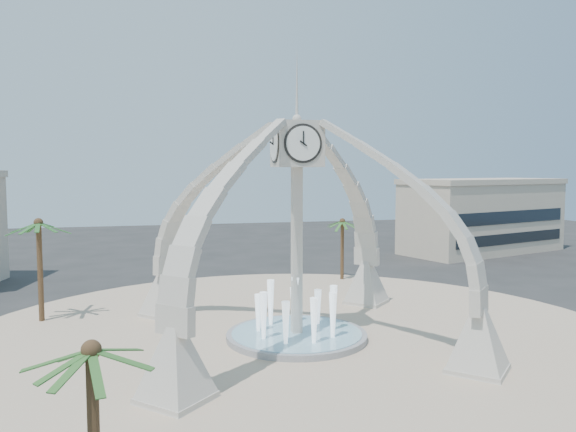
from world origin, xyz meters
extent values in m
plane|color=#282828|center=(0.00, 0.00, 0.00)|extent=(140.00, 140.00, 0.00)
cylinder|color=tan|center=(0.00, 0.00, 0.03)|extent=(40.00, 40.00, 0.06)
cube|color=#BDB5A8|center=(0.00, 0.00, 4.90)|extent=(0.55, 0.55, 9.80)
cube|color=#BDB5A8|center=(0.00, 0.00, 11.05)|extent=(2.50, 2.50, 2.50)
cone|color=#BDB5A8|center=(0.00, 0.00, 14.30)|extent=(0.20, 0.20, 4.00)
cylinder|color=white|center=(0.00, -1.29, 11.05)|extent=(1.84, 0.04, 1.84)
pyramid|color=#BDB5A8|center=(7.07, 7.07, 1.60)|extent=(3.80, 3.80, 3.20)
pyramid|color=#BDB5A8|center=(-7.07, 7.07, 1.60)|extent=(3.80, 3.80, 3.20)
pyramid|color=#BDB5A8|center=(-7.07, -7.07, 1.60)|extent=(3.80, 3.80, 3.20)
pyramid|color=#BDB5A8|center=(7.07, -7.07, 1.60)|extent=(3.80, 3.80, 3.20)
cylinder|color=#99999C|center=(0.00, 0.00, 0.20)|extent=(8.00, 8.00, 0.40)
cylinder|color=#8CBDD1|center=(0.00, 0.00, 0.42)|extent=(7.40, 7.40, 0.04)
cone|color=white|center=(0.00, 0.00, 2.02)|extent=(0.60, 0.60, 3.20)
cube|color=#BCAA93|center=(30.00, 28.00, 4.00)|extent=(21.49, 13.79, 8.00)
cube|color=#BCAA93|center=(30.00, 28.00, 8.30)|extent=(21.87, 14.17, 0.60)
cylinder|color=brown|center=(-14.79, 7.59, 3.22)|extent=(0.34, 0.34, 6.45)
cylinder|color=brown|center=(8.35, 15.95, 2.64)|extent=(0.31, 0.31, 5.28)
camera|label=1|loc=(-8.00, -30.20, 9.65)|focal=35.00mm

